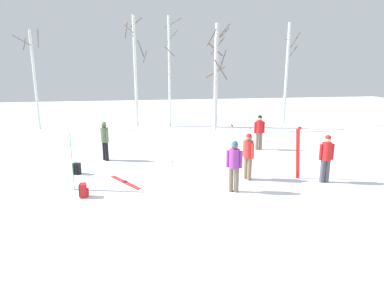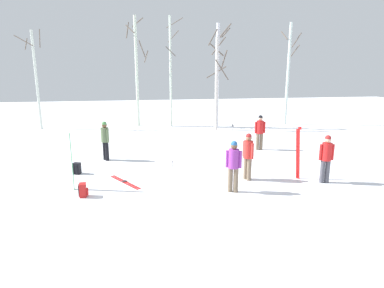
# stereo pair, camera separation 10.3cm
# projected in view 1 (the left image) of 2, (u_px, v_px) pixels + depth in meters

# --- Properties ---
(ground_plane) EXTENTS (60.00, 60.00, 0.00)m
(ground_plane) POSITION_uv_depth(u_px,v_px,m) (190.00, 189.00, 11.12)
(ground_plane) COLOR white
(person_0) EXTENTS (0.35, 0.44, 1.72)m
(person_0) POSITION_uv_depth(u_px,v_px,m) (105.00, 138.00, 14.23)
(person_0) COLOR black
(person_0) RESTS_ON ground_plane
(person_1) EXTENTS (0.34, 0.48, 1.72)m
(person_1) POSITION_uv_depth(u_px,v_px,m) (248.00, 153.00, 11.79)
(person_1) COLOR #72604C
(person_1) RESTS_ON ground_plane
(person_2) EXTENTS (0.52, 0.34, 1.72)m
(person_2) POSITION_uv_depth(u_px,v_px,m) (326.00, 155.00, 11.52)
(person_2) COLOR #4C4C56
(person_2) RESTS_ON ground_plane
(person_3) EXTENTS (0.52, 0.34, 1.72)m
(person_3) POSITION_uv_depth(u_px,v_px,m) (259.00, 130.00, 16.10)
(person_3) COLOR #72604C
(person_3) RESTS_ON ground_plane
(person_4) EXTENTS (0.49, 0.34, 1.72)m
(person_4) POSITION_uv_depth(u_px,v_px,m) (234.00, 163.00, 10.63)
(person_4) COLOR #72604C
(person_4) RESTS_ON ground_plane
(ski_pair_planted_0) EXTENTS (0.20, 0.17, 1.93)m
(ski_pair_planted_0) POSITION_uv_depth(u_px,v_px,m) (298.00, 153.00, 11.94)
(ski_pair_planted_0) COLOR red
(ski_pair_planted_0) RESTS_ON ground_plane
(ski_pair_planted_1) EXTENTS (0.04, 0.14, 1.93)m
(ski_pair_planted_1) POSITION_uv_depth(u_px,v_px,m) (72.00, 162.00, 10.80)
(ski_pair_planted_1) COLOR green
(ski_pair_planted_1) RESTS_ON ground_plane
(ski_pair_lying_0) EXTENTS (1.13, 1.62, 0.05)m
(ski_pair_lying_0) POSITION_uv_depth(u_px,v_px,m) (125.00, 182.00, 11.70)
(ski_pair_lying_0) COLOR red
(ski_pair_lying_0) RESTS_ON ground_plane
(ski_poles_0) EXTENTS (0.07, 0.26, 1.41)m
(ski_poles_0) POSITION_uv_depth(u_px,v_px,m) (232.00, 138.00, 15.29)
(ski_poles_0) COLOR #B2B2BC
(ski_poles_0) RESTS_ON ground_plane
(backpack_0) EXTENTS (0.30, 0.27, 0.44)m
(backpack_0) POSITION_uv_depth(u_px,v_px,m) (84.00, 191.00, 10.36)
(backpack_0) COLOR red
(backpack_0) RESTS_ON ground_plane
(backpack_1) EXTENTS (0.31, 0.33, 0.44)m
(backpack_1) POSITION_uv_depth(u_px,v_px,m) (77.00, 169.00, 12.56)
(backpack_1) COLOR black
(backpack_1) RESTS_ON ground_plane
(water_bottle_0) EXTENTS (0.07, 0.07, 0.25)m
(water_bottle_0) POSITION_uv_depth(u_px,v_px,m) (173.00, 164.00, 13.44)
(water_bottle_0) COLOR silver
(water_bottle_0) RESTS_ON ground_plane
(birch_tree_0) EXTENTS (1.56, 1.56, 6.23)m
(birch_tree_0) POSITION_uv_depth(u_px,v_px,m) (34.00, 78.00, 20.91)
(birch_tree_0) COLOR silver
(birch_tree_0) RESTS_ON ground_plane
(birch_tree_1) EXTENTS (1.41, 1.40, 7.21)m
(birch_tree_1) POSITION_uv_depth(u_px,v_px,m) (135.00, 69.00, 21.92)
(birch_tree_1) COLOR silver
(birch_tree_1) RESTS_ON ground_plane
(birch_tree_2) EXTENTS (1.22, 1.23, 7.19)m
(birch_tree_2) POSITION_uv_depth(u_px,v_px,m) (169.00, 71.00, 21.93)
(birch_tree_2) COLOR silver
(birch_tree_2) RESTS_ON ground_plane
(birch_tree_3) EXTENTS (1.30, 1.49, 6.27)m
(birch_tree_3) POSITION_uv_depth(u_px,v_px,m) (215.00, 82.00, 20.67)
(birch_tree_3) COLOR silver
(birch_tree_3) RESTS_ON ground_plane
(birch_tree_4) EXTENTS (1.46, 1.46, 6.66)m
(birch_tree_4) POSITION_uv_depth(u_px,v_px,m) (217.00, 74.00, 21.42)
(birch_tree_4) COLOR silver
(birch_tree_4) RESTS_ON ground_plane
(birch_tree_5) EXTENTS (1.08, 1.06, 6.84)m
(birch_tree_5) POSITION_uv_depth(u_px,v_px,m) (287.00, 73.00, 22.66)
(birch_tree_5) COLOR silver
(birch_tree_5) RESTS_ON ground_plane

